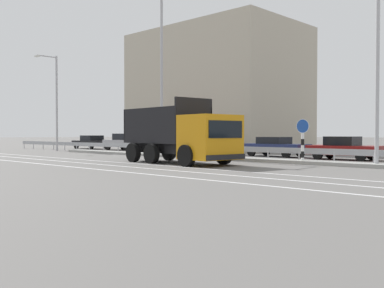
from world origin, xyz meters
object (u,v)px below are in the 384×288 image
Objects in this scene: median_road_sign at (303,140)px; dump_truck at (190,139)px; parked_car_0 at (91,142)px; parked_car_5 at (344,148)px; street_lamp_1 at (160,68)px; parked_car_4 at (275,147)px; parked_car_1 at (125,142)px; street_lamp_0 at (55,98)px; street_lamp_2 at (377,39)px; parked_car_2 at (162,144)px; parked_car_3 at (217,145)px.

dump_truck is at bearing -133.81° from median_road_sign.
parked_car_5 reaches higher than parked_car_0.
parked_car_4 is at bearing 44.40° from street_lamp_1.
median_road_sign is at bearing -2.23° from parked_car_5.
parked_car_0 is at bearing -87.95° from parked_car_4.
parked_car_5 is at bearing 89.51° from parked_car_4.
parked_car_0 is at bearing 89.81° from parked_car_1.
street_lamp_1 reaches higher than parked_car_0.
street_lamp_2 is at bearing 0.05° from street_lamp_0.
street_lamp_2 reaches higher than dump_truck.
median_road_sign reaches higher than parked_car_0.
parked_car_4 is (11.21, 0.13, 0.01)m from parked_car_2.
parked_car_4 is 5.00m from parked_car_5.
street_lamp_1 is 2.68× the size of parked_car_3.
street_lamp_2 is (14.42, 0.30, -0.12)m from street_lamp_1.
parked_car_4 is at bearing 149.66° from street_lamp_2.
parked_car_1 is 5.51m from parked_car_2.
parked_car_0 is at bearing 170.51° from street_lamp_2.
parked_car_2 is (5.51, -0.21, -0.10)m from parked_car_1.
street_lamp_0 is (-25.10, -0.01, 3.53)m from median_road_sign.
street_lamp_2 is at bearing 1.21° from street_lamp_1.
dump_truck is at bearing 8.43° from parked_car_4.
street_lamp_2 is at bearing -102.50° from parked_car_1.
parked_car_1 is at bearing -88.19° from parked_car_4.
parked_car_1 is (-25.55, 5.24, -5.09)m from street_lamp_2.
street_lamp_1 reaches higher than street_lamp_0.
street_lamp_1 is 2.69× the size of parked_car_2.
parked_car_2 is (-16.29, 5.05, -0.55)m from median_road_sign.
parked_car_0 is 1.04× the size of parked_car_2.
street_lamp_2 is (3.75, 0.02, 4.64)m from median_road_sign.
dump_truck is 0.86× the size of street_lamp_0.
dump_truck reaches higher than median_road_sign.
street_lamp_2 reaches higher than street_lamp_0.
parked_car_4 is (-8.83, 5.17, -5.18)m from street_lamp_2.
street_lamp_1 is 7.67m from parked_car_3.
parked_car_1 is at bearing 153.51° from street_lamp_1.
parked_car_2 is at bearing 162.77° from median_road_sign.
median_road_sign is 25.34m from street_lamp_0.
parked_car_4 is (22.14, -0.01, -0.01)m from parked_car_0.
parked_car_2 is at bearing -121.37° from dump_truck.
median_road_sign reaches higher than parked_car_4.
median_road_sign is 17.07m from parked_car_2.
median_road_sign is 0.55× the size of parked_car_0.
street_lamp_0 is 1.97× the size of parked_car_1.
parked_car_2 is 0.95× the size of parked_car_5.
parked_car_1 reaches higher than parked_car_3.
parked_car_2 is 16.21m from parked_car_5.
median_road_sign is at bearing 1.53° from street_lamp_1.
street_lamp_0 is 2.02× the size of parked_car_0.
parked_car_1 is 1.02× the size of parked_car_5.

